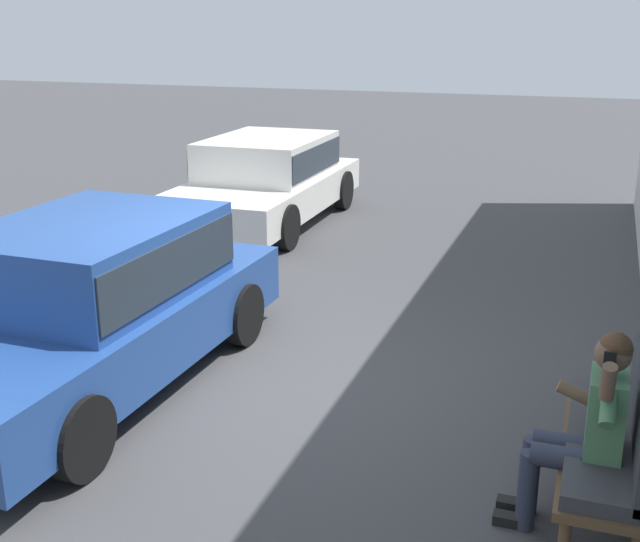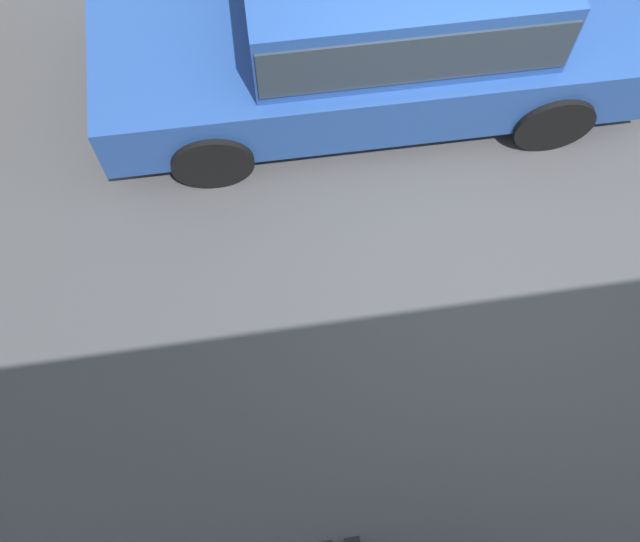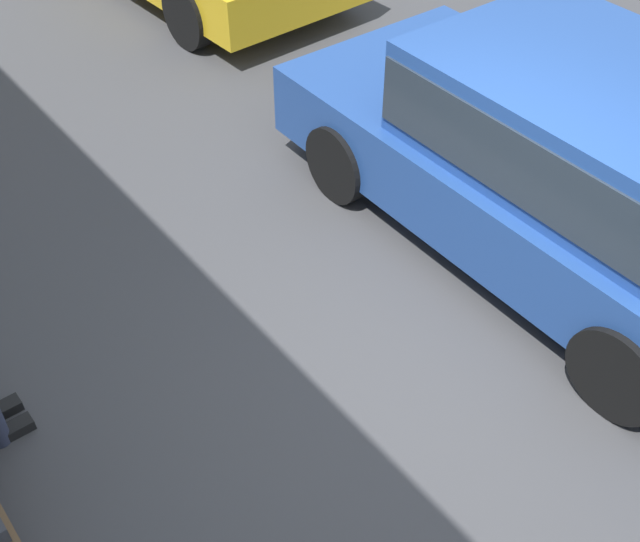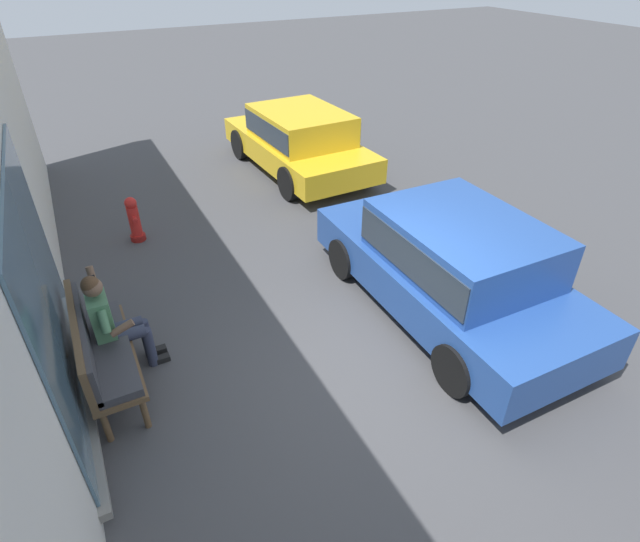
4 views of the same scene
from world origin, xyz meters
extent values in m
plane|color=#424244|center=(0.00, 0.00, 0.00)|extent=(60.00, 60.00, 0.00)
cylinder|color=brown|center=(0.32, 3.00, 0.22)|extent=(0.07, 0.07, 0.44)
cylinder|color=brown|center=(0.32, 2.61, 0.22)|extent=(0.07, 0.07, 0.44)
cube|color=brown|center=(1.11, 2.81, 0.47)|extent=(1.75, 0.55, 0.06)
cube|color=#38383D|center=(1.11, 2.81, 0.55)|extent=(1.69, 0.49, 0.10)
cube|color=#38383D|center=(1.11, 2.98, 0.77)|extent=(1.69, 0.06, 0.47)
cylinder|color=#2D3347|center=(1.44, 2.57, 0.55)|extent=(0.15, 0.42, 0.15)
cylinder|color=#2D3347|center=(1.44, 2.36, 0.27)|extent=(0.12, 0.12, 0.55)
cube|color=black|center=(1.44, 2.28, 0.04)|extent=(0.10, 0.24, 0.07)
cylinder|color=#2D3347|center=(1.26, 2.57, 0.55)|extent=(0.15, 0.42, 0.15)
cylinder|color=#2D3347|center=(1.26, 2.36, 0.27)|extent=(0.12, 0.12, 0.55)
cube|color=black|center=(1.26, 2.28, 0.04)|extent=(0.10, 0.24, 0.07)
cube|color=#2D3347|center=(1.35, 2.78, 0.55)|extent=(0.34, 0.24, 0.14)
cube|color=#4C7F56|center=(1.35, 2.78, 0.83)|extent=(0.38, 0.22, 0.56)
sphere|color=brown|center=(1.35, 2.78, 1.25)|extent=(0.22, 0.22, 0.22)
sphere|color=#4C331E|center=(1.35, 2.79, 1.28)|extent=(0.20, 0.20, 0.20)
cylinder|color=#4C7F56|center=(1.11, 2.76, 0.94)|extent=(0.20, 0.10, 0.28)
cylinder|color=brown|center=(1.06, 2.60, 0.82)|extent=(0.08, 0.27, 0.17)
cylinder|color=#4C7F56|center=(1.59, 2.78, 1.01)|extent=(0.25, 0.10, 0.22)
cylinder|color=brown|center=(1.66, 2.76, 1.20)|extent=(0.16, 0.08, 0.25)
cube|color=black|center=(1.49, 2.76, 1.24)|extent=(0.02, 0.07, 0.15)
cube|color=white|center=(-5.49, -2.46, 0.50)|extent=(4.42, 1.95, 0.50)
cube|color=white|center=(-5.67, -2.46, 1.05)|extent=(2.31, 1.70, 0.61)
cube|color=#28333D|center=(-5.67, -2.46, 1.05)|extent=(2.26, 1.73, 0.43)
cylinder|color=black|center=(-4.14, -1.54, 0.33)|extent=(0.66, 0.19, 0.66)
cylinder|color=black|center=(-4.12, -3.35, 0.33)|extent=(0.66, 0.19, 0.66)
cylinder|color=black|center=(-6.86, -1.57, 0.33)|extent=(0.66, 0.19, 0.66)
cylinder|color=black|center=(-6.84, -3.39, 0.33)|extent=(0.66, 0.19, 0.66)
cube|color=#23478E|center=(0.55, -1.57, 0.52)|extent=(4.31, 1.94, 0.57)
cube|color=#23478E|center=(0.38, -1.57, 1.14)|extent=(2.25, 1.68, 0.66)
cube|color=#28333D|center=(0.38, -1.57, 1.14)|extent=(2.21, 1.72, 0.46)
cylinder|color=black|center=(1.89, -0.70, 0.32)|extent=(0.63, 0.19, 0.63)
cylinder|color=black|center=(-0.76, -0.66, 0.32)|extent=(0.63, 0.19, 0.63)
cylinder|color=black|center=(-0.79, -2.45, 0.32)|extent=(0.63, 0.19, 0.63)
camera|label=1|loc=(6.09, 2.60, 3.15)|focal=45.00mm
camera|label=2|loc=(1.54, 2.60, 5.57)|focal=45.00mm
camera|label=3|loc=(-2.09, 2.60, 3.91)|focal=45.00mm
camera|label=4|loc=(-3.71, 2.60, 4.40)|focal=28.00mm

